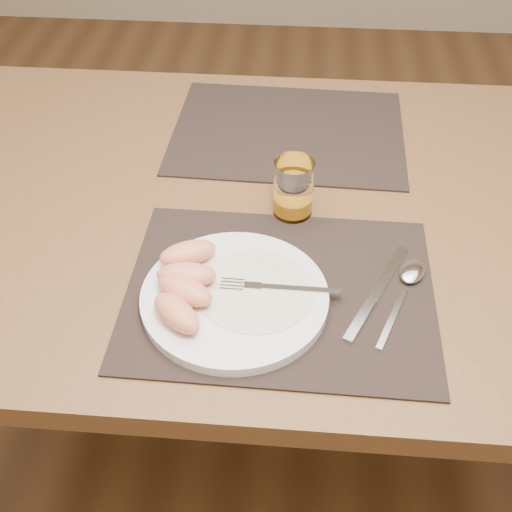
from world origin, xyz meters
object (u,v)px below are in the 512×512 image
object	(u,v)px
placemat_near	(280,291)
plate	(235,297)
placemat_far	(288,132)
fork	(270,287)
knife	(372,299)
table	(276,237)
juice_glass	(293,190)
spoon	(409,278)

from	to	relation	value
placemat_near	plate	world-z (taller)	plate
placemat_near	placemat_far	world-z (taller)	same
fork	knife	world-z (taller)	fork
placemat_near	table	bearing A→B (deg)	94.49
fork	knife	bearing A→B (deg)	0.95
placemat_near	plate	bearing A→B (deg)	-156.78
juice_glass	spoon	bearing A→B (deg)	-39.73
plate	fork	distance (m)	0.05
plate	fork	xyz separation A→B (m)	(0.05, 0.01, 0.01)
fork	juice_glass	world-z (taller)	juice_glass
placemat_near	juice_glass	world-z (taller)	juice_glass
placemat_near	spoon	world-z (taller)	spoon
table	plate	world-z (taller)	plate
table	juice_glass	distance (m)	0.14
juice_glass	table	bearing A→B (deg)	129.17
placemat_near	fork	world-z (taller)	fork
placemat_near	knife	xyz separation A→B (m)	(0.13, -0.01, 0.00)
plate	juice_glass	xyz separation A→B (m)	(0.07, 0.21, 0.04)
table	placemat_near	distance (m)	0.24
plate	placemat_near	bearing A→B (deg)	23.22
placemat_far	plate	xyz separation A→B (m)	(-0.06, -0.47, 0.01)
spoon	plate	bearing A→B (deg)	-165.99
plate	placemat_far	bearing A→B (deg)	83.16
knife	juice_glass	xyz separation A→B (m)	(-0.12, 0.20, 0.04)
placemat_near	plate	size ratio (longest dim) A/B	1.67
spoon	juice_glass	size ratio (longest dim) A/B	1.88
knife	plate	bearing A→B (deg)	-175.00
fork	spoon	distance (m)	0.21
table	juice_glass	size ratio (longest dim) A/B	14.14
table	juice_glass	world-z (taller)	juice_glass
placemat_far	spoon	xyz separation A→B (m)	(0.20, -0.40, 0.01)
placemat_near	fork	xyz separation A→B (m)	(-0.01, -0.01, 0.02)
spoon	juice_glass	bearing A→B (deg)	140.27
placemat_far	fork	distance (m)	0.45
placemat_near	juice_glass	size ratio (longest dim) A/B	4.54
knife	spoon	distance (m)	0.07
fork	knife	size ratio (longest dim) A/B	0.85
placemat_far	knife	bearing A→B (deg)	-72.48
fork	juice_glass	xyz separation A→B (m)	(0.03, 0.20, 0.03)
table	placemat_far	world-z (taller)	placemat_far
placemat_far	juice_glass	distance (m)	0.26
table	placemat_far	size ratio (longest dim) A/B	3.11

